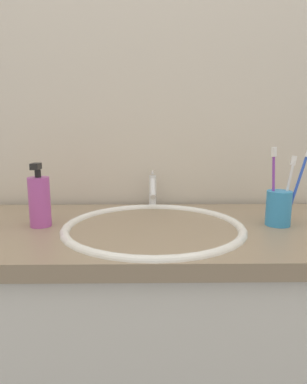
{
  "coord_description": "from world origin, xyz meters",
  "views": [
    {
      "loc": [
        0.01,
        -0.86,
        1.09
      ],
      "look_at": [
        0.02,
        0.01,
        0.93
      ],
      "focal_mm": 31.0,
      "sensor_mm": 36.0,
      "label": 1
    }
  ],
  "objects": [
    {
      "name": "vanity_counter",
      "position": [
        0.0,
        0.0,
        0.42
      ],
      "size": [
        1.21,
        0.52,
        0.84
      ],
      "color": "silver",
      "rests_on": "ground"
    },
    {
      "name": "faucet",
      "position": [
        0.02,
        0.21,
        0.9
      ],
      "size": [
        0.02,
        0.13,
        0.12
      ],
      "color": "silver",
      "rests_on": "sink_basin"
    },
    {
      "name": "toothbrush_white",
      "position": [
        0.38,
        -0.0,
        0.95
      ],
      "size": [
        0.04,
        0.01,
        0.18
      ],
      "color": "white",
      "rests_on": "toothbrush_cup"
    },
    {
      "name": "toothbrush_cup",
      "position": [
        0.35,
        0.0,
        0.89
      ],
      "size": [
        0.07,
        0.07,
        0.09
      ],
      "primitive_type": "cylinder",
      "color": "#338CCC",
      "rests_on": "vanity_counter"
    },
    {
      "name": "toothbrush_purple",
      "position": [
        0.34,
        -0.0,
        0.96
      ],
      "size": [
        0.03,
        0.02,
        0.2
      ],
      "color": "purple",
      "rests_on": "toothbrush_cup"
    },
    {
      "name": "sink_basin",
      "position": [
        0.02,
        -0.02,
        0.81
      ],
      "size": [
        0.48,
        0.48,
        0.11
      ],
      "color": "white",
      "rests_on": "vanity_counter"
    },
    {
      "name": "toothbrush_blue",
      "position": [
        0.4,
        -0.01,
        0.96
      ],
      "size": [
        0.06,
        0.02,
        0.2
      ],
      "color": "blue",
      "rests_on": "toothbrush_cup"
    },
    {
      "name": "tiled_wall_back",
      "position": [
        0.0,
        0.3,
        1.2
      ],
      "size": [
        2.41,
        0.04,
        2.4
      ],
      "primitive_type": "cube",
      "color": "beige",
      "rests_on": "ground"
    },
    {
      "name": "soap_dispenser",
      "position": [
        -0.28,
        -0.0,
        0.91
      ],
      "size": [
        0.06,
        0.06,
        0.17
      ],
      "color": "#B24CA5",
      "rests_on": "vanity_counter"
    }
  ]
}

